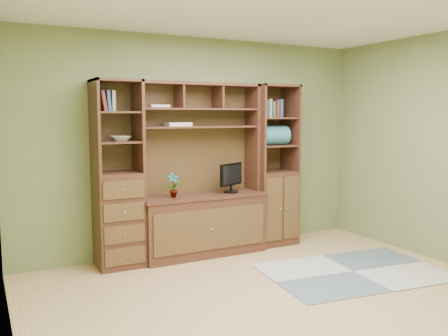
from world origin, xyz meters
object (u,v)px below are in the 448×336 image
center_hutch (202,170)px  monitor (231,172)px  left_tower (118,174)px  right_tower (273,165)px

center_hutch → monitor: size_ratio=4.15×
center_hutch → monitor: 0.37m
left_tower → monitor: 1.37m
center_hutch → monitor: (0.37, -0.03, -0.05)m
center_hutch → left_tower: size_ratio=1.00×
center_hutch → right_tower: size_ratio=1.00×
center_hutch → right_tower: bearing=2.2°
right_tower → monitor: 0.66m
left_tower → monitor: (1.37, -0.07, -0.05)m
left_tower → right_tower: 2.02m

